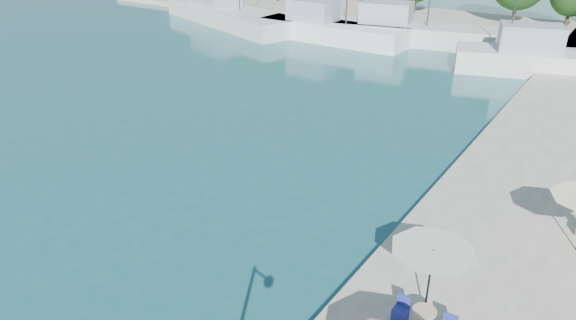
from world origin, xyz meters
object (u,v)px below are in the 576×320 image
Objects in this scene: trawler_03 at (405,32)px; trawler_02 at (329,30)px; trawler_01 at (228,14)px; umbrella_white at (433,257)px; trawler_04 at (552,61)px.

trawler_02 is at bearing -165.02° from trawler_03.
trawler_01 and trawler_02 have the same top height.
umbrella_white is (36.56, -33.65, 1.64)m from trawler_01.
trawler_02 is at bearing 161.33° from trawler_04.
trawler_01 is at bearing 176.13° from trawler_02.
trawler_03 is (20.72, 2.34, 0.00)m from trawler_01.
trawler_02 is 0.97× the size of trawler_04.
trawler_01 is at bearing 137.37° from umbrella_white.
trawler_01 is 20.85m from trawler_03.
umbrella_white is at bearing -104.21° from trawler_04.
umbrella_white is (22.48, -32.54, 1.64)m from trawler_02.
trawler_01 is 8.72× the size of umbrella_white.
trawler_01 is 1.32× the size of trawler_03.
trawler_04 is (20.55, -0.36, -0.00)m from trawler_02.
trawler_02 is at bearing 14.24° from trawler_01.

